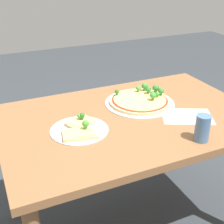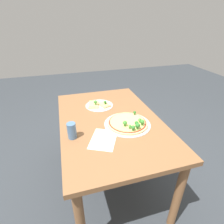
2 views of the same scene
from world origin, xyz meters
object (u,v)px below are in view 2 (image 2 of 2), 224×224
at_px(dining_table, 110,128).
at_px(drinking_cup, 72,131).
at_px(pizza_tray_slice, 99,105).
at_px(pizza_tray_whole, 128,123).

height_order(dining_table, drinking_cup, drinking_cup).
xyz_separation_m(pizza_tray_slice, drinking_cup, (0.44, -0.28, 0.05)).
bearing_deg(pizza_tray_slice, pizza_tray_whole, 21.40).
distance_m(pizza_tray_whole, pizza_tray_slice, 0.42).
height_order(pizza_tray_slice, drinking_cup, drinking_cup).
height_order(dining_table, pizza_tray_slice, pizza_tray_slice).
distance_m(pizza_tray_whole, drinking_cup, 0.44).
bearing_deg(pizza_tray_whole, dining_table, -136.35).
bearing_deg(pizza_tray_slice, drinking_cup, -32.74).
relative_size(dining_table, pizza_tray_whole, 3.40).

